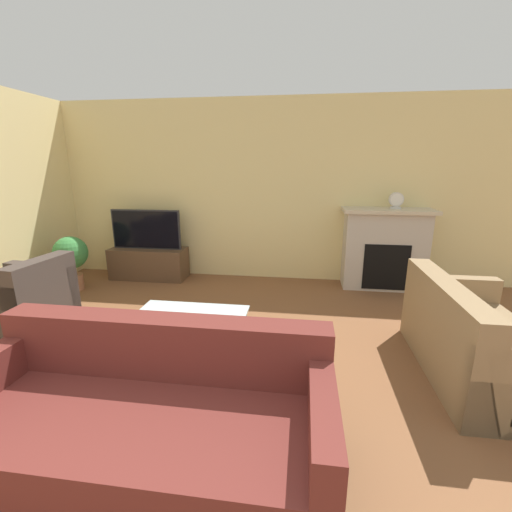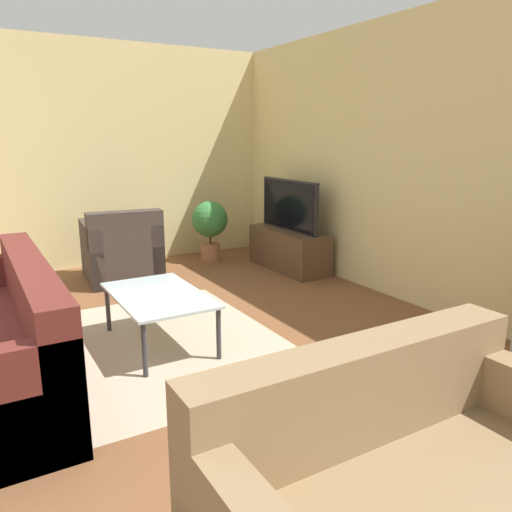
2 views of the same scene
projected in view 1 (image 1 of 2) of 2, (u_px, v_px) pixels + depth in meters
wall_back at (250, 192)px, 5.24m from camera, size 8.89×0.06×2.70m
area_rug at (190, 357)px, 3.22m from camera, size 2.24×1.83×0.00m
fireplace at (384, 247)px, 4.92m from camera, size 1.25×0.50×1.16m
tv_stand at (149, 263)px, 5.42m from camera, size 1.18×0.43×0.48m
tv at (146, 229)px, 5.28m from camera, size 1.08×0.06×0.61m
couch_sectional at (148, 423)px, 2.01m from camera, size 2.13×0.92×0.82m
couch_loveseat at (475, 344)px, 2.89m from camera, size 0.87×1.52×0.82m
armchair_by_window at (23, 305)px, 3.68m from camera, size 0.94×0.86×0.82m
coffee_table at (189, 320)px, 3.15m from camera, size 1.04×0.63×0.41m
potted_plant at (71, 256)px, 4.84m from camera, size 0.46×0.46×0.78m
mantel_clock at (396, 200)px, 4.74m from camera, size 0.20×0.07×0.23m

